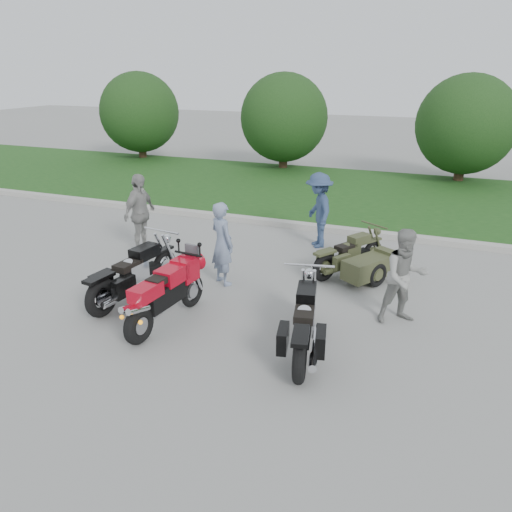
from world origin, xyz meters
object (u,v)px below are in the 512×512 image
(cruiser_right, at_px, (304,326))
(person_back, at_px, (140,213))
(cruiser_sidecar, at_px, (360,262))
(person_stripe, at_px, (222,244))
(cruiser_left, at_px, (131,276))
(sportbike_red, at_px, (165,293))
(person_grey, at_px, (405,277))
(person_denim, at_px, (318,210))

(cruiser_right, relative_size, person_back, 1.27)
(cruiser_sidecar, distance_m, person_stripe, 2.89)
(person_back, bearing_deg, cruiser_left, -148.51)
(cruiser_sidecar, bearing_deg, sportbike_red, -99.13)
(sportbike_red, distance_m, person_grey, 4.10)
(cruiser_sidecar, relative_size, person_stripe, 1.14)
(cruiser_left, height_order, person_grey, person_grey)
(sportbike_red, height_order, person_stripe, person_stripe)
(person_stripe, relative_size, person_grey, 1.02)
(cruiser_sidecar, bearing_deg, cruiser_left, -114.72)
(cruiser_right, bearing_deg, cruiser_sidecar, 73.01)
(cruiser_right, xyz_separation_m, person_denim, (-1.08, 4.89, 0.44))
(person_stripe, distance_m, person_denim, 3.15)
(cruiser_left, height_order, person_denim, person_denim)
(person_grey, relative_size, person_denim, 0.92)
(person_denim, relative_size, person_back, 0.98)
(cruiser_left, xyz_separation_m, person_denim, (2.50, 4.25, 0.43))
(sportbike_red, distance_m, person_denim, 5.07)
(person_denim, height_order, person_back, person_back)
(cruiser_right, height_order, person_denim, person_denim)
(sportbike_red, relative_size, person_stripe, 1.25)
(cruiser_right, bearing_deg, cruiser_left, 157.76)
(sportbike_red, bearing_deg, cruiser_right, 5.74)
(person_denim, bearing_deg, person_stripe, -52.72)
(person_stripe, relative_size, person_denim, 0.93)
(cruiser_left, bearing_deg, person_denim, 67.22)
(cruiser_sidecar, relative_size, person_back, 1.04)
(person_stripe, xyz_separation_m, person_grey, (3.60, -0.37, -0.02))
(cruiser_left, height_order, person_stripe, person_stripe)
(cruiser_left, distance_m, cruiser_sidecar, 4.62)
(cruiser_sidecar, bearing_deg, cruiser_right, -63.21)
(cruiser_right, relative_size, person_stripe, 1.39)
(cruiser_right, bearing_deg, person_denim, 90.32)
(sportbike_red, relative_size, cruiser_left, 0.87)
(sportbike_red, height_order, cruiser_right, sportbike_red)
(cruiser_left, distance_m, person_grey, 4.98)
(person_grey, bearing_deg, person_denim, 94.98)
(person_back, bearing_deg, sportbike_red, -138.77)
(sportbike_red, distance_m, cruiser_sidecar, 4.20)
(person_denim, bearing_deg, cruiser_sidecar, 8.88)
(sportbike_red, bearing_deg, person_back, 135.47)
(sportbike_red, distance_m, cruiser_left, 1.27)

